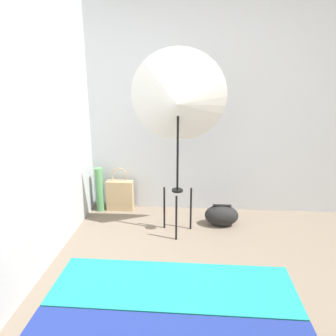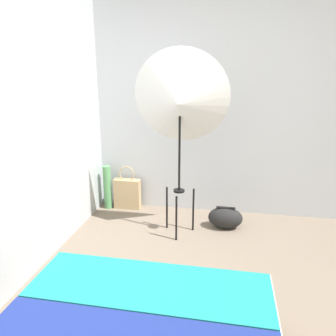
# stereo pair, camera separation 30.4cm
# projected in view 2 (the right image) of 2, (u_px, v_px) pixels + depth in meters

# --- Properties ---
(wall_back) EXTENTS (8.00, 0.05, 2.60)m
(wall_back) POSITION_uv_depth(u_px,v_px,m) (202.00, 100.00, 3.64)
(wall_back) COLOR #B7BCC1
(wall_back) RESTS_ON ground_plane
(wall_side_left) EXTENTS (0.05, 8.00, 2.60)m
(wall_side_left) POSITION_uv_depth(u_px,v_px,m) (49.00, 108.00, 2.84)
(wall_side_left) COLOR #B7BCC1
(wall_side_left) RESTS_ON ground_plane
(photo_umbrella) EXTENTS (0.92, 0.45, 1.83)m
(photo_umbrella) POSITION_uv_depth(u_px,v_px,m) (180.00, 101.00, 3.03)
(photo_umbrella) COLOR black
(photo_umbrella) RESTS_ON ground_plane
(tote_bag) EXTENTS (0.32, 0.11, 0.53)m
(tote_bag) POSITION_uv_depth(u_px,v_px,m) (127.00, 193.00, 3.97)
(tote_bag) COLOR tan
(tote_bag) RESTS_ON ground_plane
(duffel_bag) EXTENTS (0.36, 0.23, 0.24)m
(duffel_bag) POSITION_uv_depth(u_px,v_px,m) (225.00, 218.00, 3.47)
(duffel_bag) COLOR black
(duffel_bag) RESTS_ON ground_plane
(paper_roll) EXTENTS (0.09, 0.09, 0.53)m
(paper_roll) POSITION_uv_depth(u_px,v_px,m) (107.00, 187.00, 3.95)
(paper_roll) COLOR #56995B
(paper_roll) RESTS_ON ground_plane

